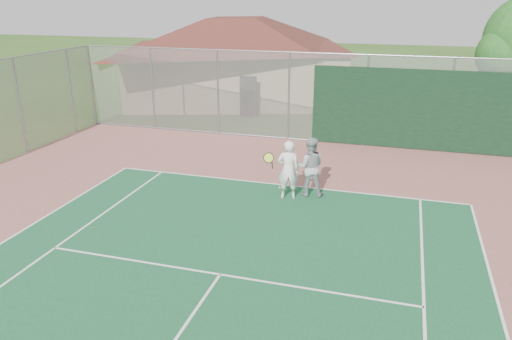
{
  "coord_description": "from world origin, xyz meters",
  "views": [
    {
      "loc": [
        3.35,
        -2.2,
        5.63
      ],
      "look_at": [
        -0.17,
        9.64,
        1.25
      ],
      "focal_mm": 35.0,
      "sensor_mm": 36.0,
      "label": 1
    }
  ],
  "objects_px": {
    "player_white_front": "(288,170)",
    "player_grey_back": "(310,167)",
    "clubhouse": "(236,51)",
    "bleachers": "(160,98)"
  },
  "relations": [
    {
      "from": "player_white_front",
      "to": "player_grey_back",
      "type": "xyz_separation_m",
      "value": [
        0.56,
        0.4,
        0.01
      ]
    },
    {
      "from": "clubhouse",
      "to": "player_white_front",
      "type": "xyz_separation_m",
      "value": [
        6.01,
        -13.23,
        -1.81
      ]
    },
    {
      "from": "clubhouse",
      "to": "bleachers",
      "type": "xyz_separation_m",
      "value": [
        -3.02,
        -3.34,
        -2.15
      ]
    },
    {
      "from": "bleachers",
      "to": "player_grey_back",
      "type": "bearing_deg",
      "value": -46.11
    },
    {
      "from": "bleachers",
      "to": "clubhouse",
      "type": "bearing_deg",
      "value": 46.41
    },
    {
      "from": "bleachers",
      "to": "player_grey_back",
      "type": "xyz_separation_m",
      "value": [
        9.6,
        -9.49,
        0.35
      ]
    },
    {
      "from": "player_grey_back",
      "to": "clubhouse",
      "type": "bearing_deg",
      "value": -74.76
    },
    {
      "from": "bleachers",
      "to": "player_white_front",
      "type": "bearing_deg",
      "value": -49.01
    },
    {
      "from": "player_grey_back",
      "to": "bleachers",
      "type": "bearing_deg",
      "value": -56.57
    },
    {
      "from": "clubhouse",
      "to": "bleachers",
      "type": "relative_size",
      "value": 5.14
    }
  ]
}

